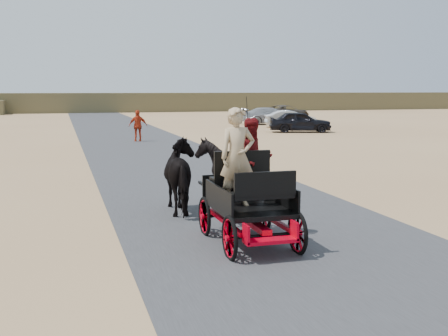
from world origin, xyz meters
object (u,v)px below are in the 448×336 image
object	(u,v)px
car_d	(285,113)
car_a	(300,122)
carriage	(248,224)
horse_right	(230,174)
pedestrian	(138,126)
car_c	(271,116)
horse_left	(184,176)
car_b	(291,119)

from	to	relation	value
car_d	car_a	bearing A→B (deg)	136.50
carriage	car_d	bearing A→B (deg)	66.54
horse_right	pedestrian	bearing A→B (deg)	-90.91
car_c	car_a	bearing A→B (deg)	-179.95
horse_left	car_a	world-z (taller)	horse_left
horse_left	car_a	distance (m)	25.38
horse_left	car_c	bearing A→B (deg)	-114.53
pedestrian	car_b	bearing A→B (deg)	-143.60
car_b	car_d	distance (m)	9.97
car_d	horse_right	bearing A→B (deg)	130.77
car_c	car_d	distance (m)	6.66
car_a	car_b	bearing A→B (deg)	1.43
pedestrian	car_b	xyz separation A→B (m)	(12.64, 8.41, -0.23)
carriage	horse_right	world-z (taller)	horse_right
car_b	car_d	bearing A→B (deg)	-8.05
car_a	horse_left	bearing A→B (deg)	166.78
horse_right	car_c	xyz separation A→B (m)	(12.79, 30.44, -0.16)
pedestrian	car_c	distance (m)	17.44
horse_left	horse_right	bearing A→B (deg)	-180.00
pedestrian	car_a	world-z (taller)	pedestrian
horse_right	car_b	world-z (taller)	horse_right
pedestrian	horse_right	bearing A→B (deg)	91.84
carriage	car_c	world-z (taller)	car_c
horse_left	horse_right	xyz separation A→B (m)	(1.10, 0.00, 0.00)
horse_right	car_d	size ratio (longest dim) A/B	0.34
horse_right	car_b	size ratio (longest dim) A/B	0.44
car_c	pedestrian	bearing A→B (deg)	142.15
carriage	car_a	xyz separation A→B (m)	(12.17, 24.96, 0.34)
horse_left	car_c	distance (m)	33.46
carriage	horse_right	size ratio (longest dim) A/B	1.41
car_d	pedestrian	bearing A→B (deg)	113.03
horse_left	car_a	xyz separation A→B (m)	(12.72, 21.96, -0.15)
car_b	pedestrian	bearing A→B (deg)	135.97
car_a	pedestrian	bearing A→B (deg)	124.84
horse_left	pedestrian	world-z (taller)	pedestrian
carriage	car_d	size ratio (longest dim) A/B	0.48
horse_right	car_b	xyz separation A→B (m)	(12.92, 26.70, -0.21)
horse_right	car_c	distance (m)	33.02
pedestrian	car_a	xyz separation A→B (m)	(11.33, 3.68, -0.16)
car_a	car_c	bearing A→B (deg)	8.96
car_a	car_d	distance (m)	14.87
carriage	horse_left	world-z (taller)	horse_left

